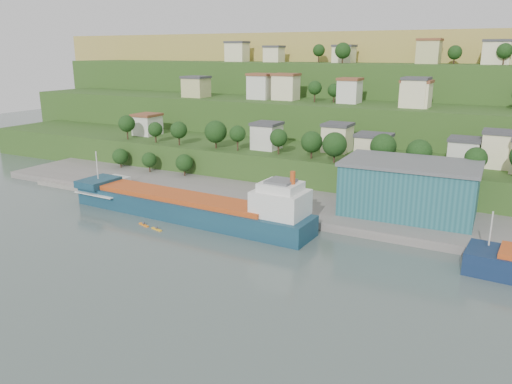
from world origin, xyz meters
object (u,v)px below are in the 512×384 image
Objects in this scene: caravan at (120,181)px; kayak_orange at (144,224)px; cargo_ship_near at (194,209)px; warehouse at (409,188)px.

kayak_orange is (26.27, -20.63, -2.54)m from caravan.
cargo_ship_near reaches higher than warehouse.
cargo_ship_near reaches higher than caravan.
cargo_ship_near reaches higher than kayak_orange.
kayak_orange is (-54.21, -31.93, -8.17)m from warehouse.
caravan is at bearing 161.05° from kayak_orange.
cargo_ship_near is 51.69m from warehouse.
warehouse is at bearing 13.82° from caravan.
kayak_orange is at bearing -128.59° from cargo_ship_near.
warehouse reaches higher than kayak_orange.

